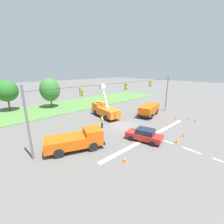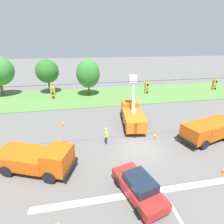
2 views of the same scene
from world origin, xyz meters
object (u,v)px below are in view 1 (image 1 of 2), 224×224
(traffic_cone_lane_edge_b, at_px, (125,159))
(traffic_cone_far_right, at_px, (126,118))
(traffic_cone_foreground_right, at_px, (58,125))
(utility_truck_support_near, at_px, (149,109))
(utility_truck_support_far, at_px, (77,140))
(tree_west, at_px, (6,91))
(sedan_red, at_px, (144,135))
(tree_centre, at_px, (50,90))
(traffic_cone_far_left, at_px, (177,141))
(traffic_cone_mid_right, at_px, (53,139))
(traffic_cone_lane_edge_a, at_px, (184,134))
(traffic_cone_foreground_left, at_px, (188,118))
(traffic_cone_centre_line, at_px, (167,123))
(road_worker, at_px, (102,122))
(utility_truck_bucket_lift, at_px, (105,110))
(traffic_cone_mid_left, at_px, (196,120))
(traffic_cone_near_bucket, at_px, (176,117))

(traffic_cone_lane_edge_b, bearing_deg, traffic_cone_far_right, 41.30)
(traffic_cone_foreground_right, bearing_deg, traffic_cone_lane_edge_b, -87.34)
(utility_truck_support_near, bearing_deg, utility_truck_support_far, -174.14)
(tree_west, height_order, sedan_red, tree_west)
(tree_centre, height_order, traffic_cone_far_left, tree_centre)
(traffic_cone_foreground_right, xyz_separation_m, traffic_cone_far_left, (7.99, -14.68, -0.00))
(traffic_cone_mid_right, xyz_separation_m, traffic_cone_lane_edge_a, (12.95, -10.28, 0.06))
(traffic_cone_foreground_left, bearing_deg, traffic_cone_far_right, 136.61)
(traffic_cone_far_left, xyz_separation_m, traffic_cone_centre_line, (4.92, 3.79, -0.03))
(traffic_cone_far_left, height_order, traffic_cone_far_right, traffic_cone_far_right)
(road_worker, distance_m, traffic_cone_lane_edge_b, 9.05)
(utility_truck_bucket_lift, xyz_separation_m, utility_truck_support_near, (6.63, -5.01, -0.16))
(traffic_cone_mid_left, bearing_deg, traffic_cone_far_left, -173.04)
(utility_truck_bucket_lift, distance_m, traffic_cone_lane_edge_a, 13.60)
(utility_truck_support_near, relative_size, traffic_cone_far_right, 7.92)
(traffic_cone_mid_left, xyz_separation_m, traffic_cone_lane_edge_b, (-17.04, 0.45, 0.01))
(road_worker, distance_m, traffic_cone_lane_edge_a, 11.23)
(utility_truck_support_far, relative_size, traffic_cone_lane_edge_b, 9.39)
(tree_centre, relative_size, traffic_cone_foreground_left, 9.02)
(traffic_cone_foreground_left, relative_size, traffic_cone_far_left, 1.11)
(traffic_cone_foreground_right, relative_size, traffic_cone_near_bucket, 0.91)
(utility_truck_support_near, xyz_separation_m, traffic_cone_far_right, (-5.26, 1.10, -0.78))
(sedan_red, xyz_separation_m, traffic_cone_far_left, (2.33, -3.02, -0.47))
(sedan_red, xyz_separation_m, traffic_cone_far_right, (4.09, 6.65, -0.38))
(tree_centre, relative_size, traffic_cone_centre_line, 10.85)
(utility_truck_support_near, xyz_separation_m, road_worker, (-10.45, 1.17, -0.19))
(road_worker, height_order, traffic_cone_centre_line, road_worker)
(traffic_cone_far_left, bearing_deg, traffic_cone_lane_edge_a, 4.21)
(utility_truck_support_near, relative_size, utility_truck_support_far, 0.99)
(sedan_red, distance_m, traffic_cone_far_right, 7.82)
(traffic_cone_centre_line, bearing_deg, tree_west, 122.11)
(traffic_cone_lane_edge_a, distance_m, traffic_cone_far_right, 9.52)
(tree_west, xyz_separation_m, traffic_cone_foreground_left, (21.03, -27.67, -3.92))
(utility_truck_support_far, distance_m, traffic_cone_foreground_left, 19.37)
(tree_centre, distance_m, traffic_cone_mid_left, 29.45)
(traffic_cone_near_bucket, relative_size, traffic_cone_centre_line, 1.20)
(tree_west, bearing_deg, traffic_cone_centre_line, -57.89)
(utility_truck_bucket_lift, relative_size, traffic_cone_lane_edge_b, 9.64)
(traffic_cone_mid_right, distance_m, traffic_cone_centre_line, 16.84)
(traffic_cone_mid_right, distance_m, traffic_cone_far_left, 14.85)
(utility_truck_bucket_lift, bearing_deg, tree_centre, 108.32)
(road_worker, height_order, traffic_cone_mid_right, road_worker)
(utility_truck_support_near, relative_size, traffic_cone_far_left, 9.83)
(sedan_red, bearing_deg, traffic_cone_foreground_left, -3.03)
(traffic_cone_foreground_left, distance_m, traffic_cone_far_left, 9.76)
(traffic_cone_far_left, xyz_separation_m, traffic_cone_far_right, (1.76, 9.67, 0.09))
(utility_truck_support_near, distance_m, traffic_cone_foreground_left, 6.70)
(traffic_cone_mid_right, bearing_deg, traffic_cone_foreground_left, -21.97)
(traffic_cone_far_left, bearing_deg, sedan_red, 127.68)
(traffic_cone_lane_edge_a, bearing_deg, traffic_cone_near_bucket, 32.08)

